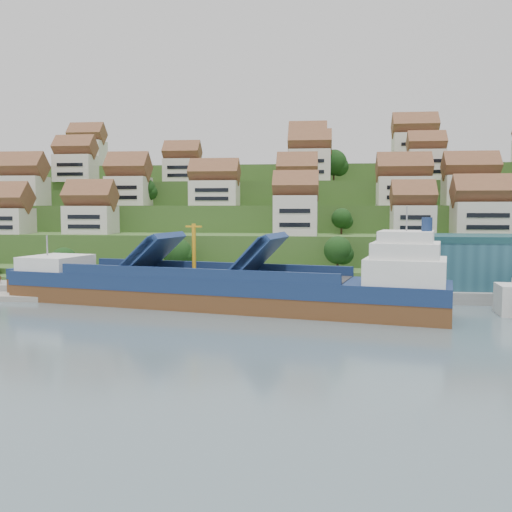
# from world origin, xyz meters

# --- Properties ---
(ground) EXTENTS (300.00, 300.00, 0.00)m
(ground) POSITION_xyz_m (0.00, 0.00, 0.00)
(ground) COLOR slate
(ground) RESTS_ON ground
(quay) EXTENTS (180.00, 14.00, 2.20)m
(quay) POSITION_xyz_m (20.00, 15.00, 1.10)
(quay) COLOR gray
(quay) RESTS_ON ground
(hillside) EXTENTS (260.00, 128.00, 31.00)m
(hillside) POSITION_xyz_m (0.00, 103.55, 10.66)
(hillside) COLOR #2D4C1E
(hillside) RESTS_ON ground
(hillside_village) EXTENTS (157.93, 63.89, 29.33)m
(hillside_village) POSITION_xyz_m (4.09, 60.14, 24.22)
(hillside_village) COLOR beige
(hillside_village) RESTS_ON ground
(hillside_trees) EXTENTS (146.25, 62.32, 31.33)m
(hillside_trees) POSITION_xyz_m (-11.55, 44.69, 16.72)
(hillside_trees) COLOR #183C14
(hillside_trees) RESTS_ON ground
(flagpole) EXTENTS (1.28, 0.16, 8.00)m
(flagpole) POSITION_xyz_m (18.11, 10.00, 6.88)
(flagpole) COLOR gray
(flagpole) RESTS_ON quay
(cargo_ship) EXTENTS (79.59, 28.33, 17.48)m
(cargo_ship) POSITION_xyz_m (-8.70, 0.64, 3.32)
(cargo_ship) COLOR brown
(cargo_ship) RESTS_ON ground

